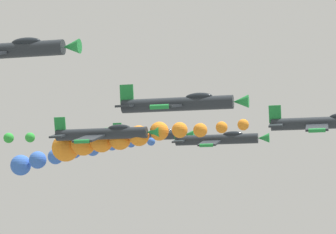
{
  "coord_description": "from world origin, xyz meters",
  "views": [
    {
      "loc": [
        65.65,
        14.38,
        116.51
      ],
      "look_at": [
        0.0,
        0.0,
        128.72
      ],
      "focal_mm": 76.97,
      "sensor_mm": 36.0,
      "label": 1
    }
  ],
  "objects_px": {
    "airplane_right_inner": "(179,104)",
    "airplane_trailing": "(5,50)",
    "airplane_left_inner": "(218,139)",
    "airplane_right_outer": "(150,136)",
    "airplane_left_outer": "(103,133)",
    "airplane_lead": "(324,123)"
  },
  "relations": [
    {
      "from": "airplane_right_outer",
      "to": "airplane_trailing",
      "type": "distance_m",
      "value": 40.53
    },
    {
      "from": "airplane_right_inner",
      "to": "airplane_left_outer",
      "type": "relative_size",
      "value": 1.0
    },
    {
      "from": "airplane_left_outer",
      "to": "airplane_trailing",
      "type": "bearing_deg",
      "value": -3.42
    },
    {
      "from": "airplane_left_inner",
      "to": "airplane_right_inner",
      "type": "bearing_deg",
      "value": 0.24
    },
    {
      "from": "airplane_lead",
      "to": "airplane_left_inner",
      "type": "height_order",
      "value": "airplane_left_inner"
    },
    {
      "from": "airplane_right_outer",
      "to": "airplane_left_outer",
      "type": "bearing_deg",
      "value": 1.32
    },
    {
      "from": "airplane_lead",
      "to": "airplane_right_inner",
      "type": "height_order",
      "value": "airplane_right_inner"
    },
    {
      "from": "airplane_left_outer",
      "to": "airplane_right_outer",
      "type": "bearing_deg",
      "value": -178.68
    },
    {
      "from": "airplane_right_inner",
      "to": "airplane_right_outer",
      "type": "distance_m",
      "value": 32.86
    },
    {
      "from": "airplane_lead",
      "to": "airplane_left_inner",
      "type": "bearing_deg",
      "value": -136.39
    },
    {
      "from": "airplane_lead",
      "to": "airplane_trailing",
      "type": "height_order",
      "value": "airplane_trailing"
    },
    {
      "from": "airplane_right_outer",
      "to": "airplane_left_inner",
      "type": "bearing_deg",
      "value": 46.32
    },
    {
      "from": "airplane_left_inner",
      "to": "airplane_right_inner",
      "type": "relative_size",
      "value": 1.0
    },
    {
      "from": "airplane_lead",
      "to": "airplane_right_inner",
      "type": "bearing_deg",
      "value": -48.42
    },
    {
      "from": "airplane_lead",
      "to": "airplane_left_outer",
      "type": "relative_size",
      "value": 1.0
    },
    {
      "from": "airplane_left_inner",
      "to": "airplane_right_outer",
      "type": "distance_m",
      "value": 13.85
    },
    {
      "from": "airplane_right_inner",
      "to": "airplane_right_outer",
      "type": "relative_size",
      "value": 1.0
    },
    {
      "from": "airplane_left_inner",
      "to": "airplane_left_outer",
      "type": "bearing_deg",
      "value": -38.95
    },
    {
      "from": "airplane_right_outer",
      "to": "airplane_trailing",
      "type": "relative_size",
      "value": 1.0
    },
    {
      "from": "airplane_right_inner",
      "to": "airplane_trailing",
      "type": "relative_size",
      "value": 1.0
    },
    {
      "from": "airplane_left_inner",
      "to": "airplane_left_outer",
      "type": "height_order",
      "value": "airplane_left_inner"
    },
    {
      "from": "airplane_left_inner",
      "to": "airplane_trailing",
      "type": "bearing_deg",
      "value": -18.78
    }
  ]
}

